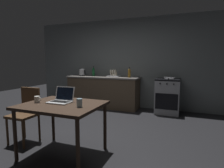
{
  "coord_description": "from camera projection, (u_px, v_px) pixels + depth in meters",
  "views": [
    {
      "loc": [
        1.76,
        -2.95,
        1.35
      ],
      "look_at": [
        0.3,
        0.72,
        0.87
      ],
      "focal_mm": 30.09,
      "sensor_mm": 36.0,
      "label": 1
    }
  ],
  "objects": [
    {
      "name": "ground_plane",
      "position": [
        83.0,
        133.0,
        3.53
      ],
      "size": [
        12.0,
        12.0,
        0.0
      ],
      "primitive_type": "plane",
      "color": "black"
    },
    {
      "name": "back_wall",
      "position": [
        134.0,
        63.0,
        5.5
      ],
      "size": [
        6.4,
        0.1,
        2.58
      ],
      "primitive_type": "cube",
      "color": "slate",
      "rests_on": "ground_plane"
    },
    {
      "name": "kitchen_counter",
      "position": [
        103.0,
        92.0,
        5.58
      ],
      "size": [
        2.16,
        0.64,
        0.9
      ],
      "color": "#4C3D2D",
      "rests_on": "ground_plane"
    },
    {
      "name": "stove_oven",
      "position": [
        168.0,
        96.0,
        4.9
      ],
      "size": [
        0.6,
        0.62,
        0.9
      ],
      "color": "gray",
      "rests_on": "ground_plane"
    },
    {
      "name": "dining_table",
      "position": [
        62.0,
        109.0,
        2.66
      ],
      "size": [
        1.1,
        0.89,
        0.76
      ],
      "color": "#332319",
      "rests_on": "ground_plane"
    },
    {
      "name": "chair",
      "position": [
        26.0,
        111.0,
        3.14
      ],
      "size": [
        0.4,
        0.4,
        0.91
      ],
      "rotation": [
        0.0,
        0.0,
        0.01
      ],
      "color": "#4C331E",
      "rests_on": "ground_plane"
    },
    {
      "name": "laptop",
      "position": [
        61.0,
        99.0,
        2.73
      ],
      "size": [
        0.32,
        0.28,
        0.22
      ],
      "rotation": [
        0.0,
        0.0,
        0.13
      ],
      "color": "silver",
      "rests_on": "dining_table"
    },
    {
      "name": "electric_kettle",
      "position": [
        82.0,
        73.0,
        5.78
      ],
      "size": [
        0.2,
        0.17,
        0.22
      ],
      "color": "black",
      "rests_on": "kitchen_counter"
    },
    {
      "name": "bottle",
      "position": [
        129.0,
        73.0,
        5.16
      ],
      "size": [
        0.07,
        0.07,
        0.29
      ],
      "color": "#8C601E",
      "rests_on": "kitchen_counter"
    },
    {
      "name": "frying_pan",
      "position": [
        169.0,
        78.0,
        4.81
      ],
      "size": [
        0.27,
        0.44,
        0.05
      ],
      "color": "gray",
      "rests_on": "stove_oven"
    },
    {
      "name": "coffee_mug",
      "position": [
        37.0,
        99.0,
        2.72
      ],
      "size": [
        0.12,
        0.08,
        0.09
      ],
      "color": "silver",
      "rests_on": "dining_table"
    },
    {
      "name": "drinking_glass",
      "position": [
        79.0,
        103.0,
        2.45
      ],
      "size": [
        0.08,
        0.08,
        0.11
      ],
      "color": "#99B7C6",
      "rests_on": "dining_table"
    },
    {
      "name": "dish_rack",
      "position": [
        114.0,
        75.0,
        5.4
      ],
      "size": [
        0.34,
        0.26,
        0.21
      ],
      "color": "silver",
      "rests_on": "kitchen_counter"
    },
    {
      "name": "bottle_b",
      "position": [
        93.0,
        71.0,
        5.71
      ],
      "size": [
        0.08,
        0.08,
        0.29
      ],
      "color": "#19592D",
      "rests_on": "kitchen_counter"
    }
  ]
}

